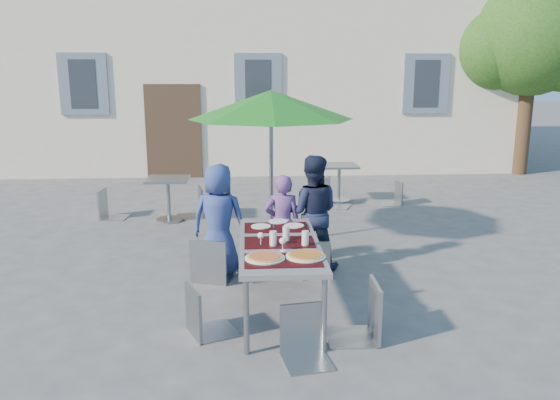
{
  "coord_description": "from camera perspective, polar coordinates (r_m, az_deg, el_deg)",
  "views": [
    {
      "loc": [
        -0.3,
        -5.54,
        2.4
      ],
      "look_at": [
        0.09,
        0.62,
        0.98
      ],
      "focal_mm": 35.0,
      "sensor_mm": 36.0,
      "label": 1
    }
  ],
  "objects": [
    {
      "name": "child_2",
      "position": [
        6.82,
        3.34,
        -1.32
      ],
      "size": [
        0.75,
        0.5,
        1.45
      ],
      "primitive_type": "imported",
      "rotation": [
        0.0,
        0.0,
        3.0
      ],
      "color": "#1A203A",
      "rests_on": "ground"
    },
    {
      "name": "tree",
      "position": [
        14.78,
        24.93,
        15.06
      ],
      "size": [
        3.6,
        3.0,
        4.7
      ],
      "color": "#412E1B",
      "rests_on": "ground"
    },
    {
      "name": "child_0",
      "position": [
        6.68,
        -6.41,
        -2.03
      ],
      "size": [
        0.75,
        0.57,
        1.37
      ],
      "primitive_type": "imported",
      "rotation": [
        0.0,
        0.0,
        2.92
      ],
      "color": "navy",
      "rests_on": "ground"
    },
    {
      "name": "cafe_table_1",
      "position": [
        10.58,
        6.2,
        2.42
      ],
      "size": [
        0.68,
        0.68,
        0.72
      ],
      "color": "#A1A4A8",
      "rests_on": "ground"
    },
    {
      "name": "cafe_table_0",
      "position": [
        9.28,
        -11.6,
        0.83
      ],
      "size": [
        0.69,
        0.69,
        0.74
      ],
      "color": "#A1A4A8",
      "rests_on": "ground"
    },
    {
      "name": "pizza_near_right",
      "position": [
        5.08,
        2.71,
        -5.8
      ],
      "size": [
        0.37,
        0.37,
        0.03
      ],
      "color": "white",
      "rests_on": "dining_table"
    },
    {
      "name": "dining_table",
      "position": [
        5.53,
        -0.07,
        -4.99
      ],
      "size": [
        0.8,
        1.85,
        0.76
      ],
      "color": "#4F4E54",
      "rests_on": "ground"
    },
    {
      "name": "place_settings",
      "position": [
        6.14,
        -0.2,
        -2.55
      ],
      "size": [
        0.63,
        0.42,
        0.01
      ],
      "color": "white",
      "rests_on": "dining_table"
    },
    {
      "name": "ground",
      "position": [
        6.04,
        -0.47,
        -10.47
      ],
      "size": [
        90.0,
        90.0,
        0.0
      ],
      "primitive_type": "plane",
      "color": "#4A4A4C",
      "rests_on": "ground"
    },
    {
      "name": "bg_chair_l_0",
      "position": [
        9.73,
        -17.6,
        1.36
      ],
      "size": [
        0.46,
        0.45,
        0.94
      ],
      "color": "gray",
      "rests_on": "ground"
    },
    {
      "name": "chair_2",
      "position": [
        6.6,
        3.77,
        -3.63
      ],
      "size": [
        0.5,
        0.51,
        0.9
      ],
      "color": "gray",
      "rests_on": "ground"
    },
    {
      "name": "chair_4",
      "position": [
        5.08,
        8.85,
        -7.91
      ],
      "size": [
        0.47,
        0.46,
        1.03
      ],
      "color": "#8E9699",
      "rests_on": "ground"
    },
    {
      "name": "bg_chair_l_1",
      "position": [
        10.15,
        5.5,
        2.64
      ],
      "size": [
        0.59,
        0.59,
        1.02
      ],
      "color": "#93979F",
      "rests_on": "ground"
    },
    {
      "name": "bg_chair_r_0",
      "position": [
        9.49,
        -8.93,
        1.6
      ],
      "size": [
        0.51,
        0.5,
        0.96
      ],
      "color": "gray",
      "rests_on": "ground"
    },
    {
      "name": "glassware",
      "position": [
        5.42,
        0.51,
        -3.91
      ],
      "size": [
        0.51,
        0.4,
        0.15
      ],
      "color": "silver",
      "rests_on": "dining_table"
    },
    {
      "name": "chair_3",
      "position": [
        5.16,
        -8.1,
        -8.4
      ],
      "size": [
        0.54,
        0.54,
        0.92
      ],
      "color": "gray",
      "rests_on": "ground"
    },
    {
      "name": "child_1",
      "position": [
        6.7,
        0.26,
        -2.52
      ],
      "size": [
        0.45,
        0.3,
        1.23
      ],
      "primitive_type": "imported",
      "rotation": [
        0.0,
        0.0,
        3.13
      ],
      "color": "#663E7E",
      "rests_on": "ground"
    },
    {
      "name": "bg_chair_r_1",
      "position": [
        10.52,
        11.91,
        2.18
      ],
      "size": [
        0.42,
        0.41,
        0.85
      ],
      "color": "gray",
      "rests_on": "ground"
    },
    {
      "name": "chair_1",
      "position": [
        6.49,
        -1.45,
        -3.02
      ],
      "size": [
        0.6,
        0.6,
        1.04
      ],
      "color": "gray",
      "rests_on": "ground"
    },
    {
      "name": "chair_5",
      "position": [
        4.72,
        2.61,
        -10.63
      ],
      "size": [
        0.45,
        0.45,
        0.88
      ],
      "color": "gray",
      "rests_on": "ground"
    },
    {
      "name": "pizza_near_left",
      "position": [
        5.03,
        -1.59,
        -5.99
      ],
      "size": [
        0.37,
        0.37,
        0.03
      ],
      "color": "white",
      "rests_on": "dining_table"
    },
    {
      "name": "patio_umbrella",
      "position": [
        7.62,
        -0.95,
        9.75
      ],
      "size": [
        2.3,
        2.3,
        2.2
      ],
      "color": "#A1A4A8",
      "rests_on": "ground"
    },
    {
      "name": "chair_0",
      "position": [
        6.43,
        -7.28,
        -3.43
      ],
      "size": [
        0.57,
        0.57,
        1.02
      ],
      "color": "gray",
      "rests_on": "ground"
    }
  ]
}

